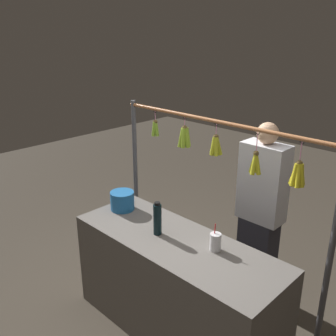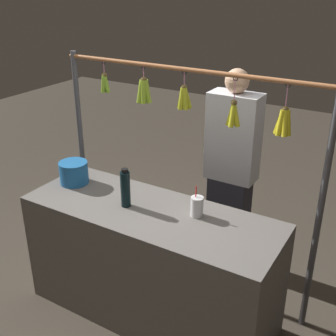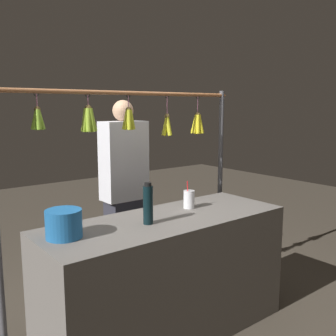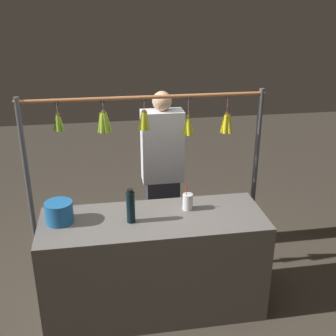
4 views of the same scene
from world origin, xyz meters
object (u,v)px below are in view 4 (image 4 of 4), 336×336
Objects in this scene: drink_cup at (188,202)px; water_bottle at (131,207)px; blue_bucket at (59,212)px; vendor_person at (162,176)px.

water_bottle is at bearing 15.63° from drink_cup.
blue_bucket is 1.02× the size of drink_cup.
blue_bucket is 1.04m from drink_cup.
drink_cup is (-0.48, -0.14, -0.07)m from water_bottle.
drink_cup is at bearing 96.75° from vendor_person.
blue_bucket is 1.27m from vendor_person.
water_bottle is 0.57m from blue_bucket.
water_bottle reaches higher than drink_cup.
water_bottle is 0.51m from drink_cup.
vendor_person reaches higher than blue_bucket.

